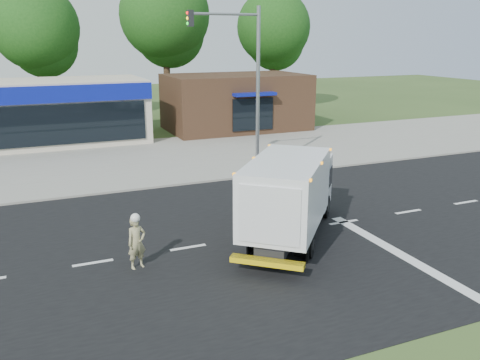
{
  "coord_description": "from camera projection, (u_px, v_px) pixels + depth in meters",
  "views": [
    {
      "loc": [
        -7.41,
        -14.71,
        6.59
      ],
      "look_at": [
        -0.62,
        1.28,
        1.7
      ],
      "focal_mm": 38.0,
      "sensor_mm": 36.0,
      "label": 1
    }
  ],
  "objects": [
    {
      "name": "lane_markings",
      "position": [
        325.0,
        242.0,
        16.91
      ],
      "size": [
        55.2,
        7.0,
        0.01
      ],
      "color": "silver",
      "rests_on": "road_asphalt"
    },
    {
      "name": "traffic_signal_pole",
      "position": [
        246.0,
        74.0,
        23.89
      ],
      "size": [
        3.51,
        0.25,
        8.0
      ],
      "color": "gray",
      "rests_on": "ground"
    },
    {
      "name": "sidewalk",
      "position": [
        196.0,
        176.0,
        24.85
      ],
      "size": [
        60.0,
        2.4,
        0.12
      ],
      "primitive_type": "cube",
      "color": "gray",
      "rests_on": "ground"
    },
    {
      "name": "emergency_worker",
      "position": [
        137.0,
        241.0,
        14.84
      ],
      "size": [
        0.67,
        0.53,
        1.7
      ],
      "rotation": [
        0.0,
        0.0,
        0.29
      ],
      "color": "tan",
      "rests_on": "ground"
    },
    {
      "name": "brown_storefront",
      "position": [
        236.0,
        102.0,
        37.4
      ],
      "size": [
        10.0,
        6.7,
        4.0
      ],
      "color": "#382316",
      "rests_on": "ground"
    },
    {
      "name": "road_asphalt",
      "position": [
        271.0,
        234.0,
        17.6
      ],
      "size": [
        60.0,
        14.0,
        0.02
      ],
      "primitive_type": "cube",
      "color": "black",
      "rests_on": "ground"
    },
    {
      "name": "background_trees",
      "position": [
        105.0,
        27.0,
        40.24
      ],
      "size": [
        36.77,
        7.39,
        12.1
      ],
      "color": "#332114",
      "rests_on": "ground"
    },
    {
      "name": "ems_box_truck",
      "position": [
        291.0,
        191.0,
        16.83
      ],
      "size": [
        5.79,
        6.33,
        2.92
      ],
      "rotation": [
        0.0,
        0.0,
        0.87
      ],
      "color": "black",
      "rests_on": "ground"
    },
    {
      "name": "ground",
      "position": [
        271.0,
        234.0,
        17.6
      ],
      "size": [
        120.0,
        120.0,
        0.0
      ],
      "primitive_type": "plane",
      "color": "#385123",
      "rests_on": "ground"
    },
    {
      "name": "parking_apron",
      "position": [
        166.0,
        153.0,
        30.01
      ],
      "size": [
        60.0,
        9.0,
        0.02
      ],
      "primitive_type": "cube",
      "color": "gray",
      "rests_on": "ground"
    }
  ]
}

